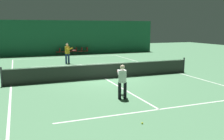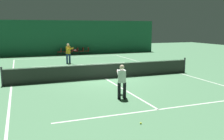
{
  "view_description": "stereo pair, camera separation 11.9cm",
  "coord_description": "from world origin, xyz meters",
  "px_view_note": "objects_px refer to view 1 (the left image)",
  "views": [
    {
      "loc": [
        -5.1,
        -14.51,
        3.19
      ],
      "look_at": [
        -0.31,
        -2.04,
        0.89
      ],
      "focal_mm": 40.0,
      "sensor_mm": 36.0,
      "label": 1
    },
    {
      "loc": [
        -4.99,
        -14.55,
        3.19
      ],
      "look_at": [
        -0.31,
        -2.04,
        0.89
      ],
      "focal_mm": 40.0,
      "sensor_mm": 36.0,
      "label": 2
    }
  ],
  "objects_px": {
    "tennis_net": "(105,71)",
    "player_far": "(68,52)",
    "courtside_chair_3": "(75,51)",
    "tennis_ball": "(142,123)",
    "courtside_chair_5": "(86,50)",
    "courtside_chair_1": "(64,51)",
    "courtside_chair_0": "(59,51)",
    "player_near": "(122,79)",
    "courtside_chair_2": "(70,51)",
    "courtside_chair_4": "(81,51)"
  },
  "relations": [
    {
      "from": "courtside_chair_2",
      "to": "courtside_chair_5",
      "type": "height_order",
      "value": "same"
    },
    {
      "from": "courtside_chair_0",
      "to": "tennis_net",
      "type": "bearing_deg",
      "value": 2.47
    },
    {
      "from": "courtside_chair_1",
      "to": "courtside_chair_4",
      "type": "distance_m",
      "value": 1.93
    },
    {
      "from": "player_far",
      "to": "courtside_chair_4",
      "type": "xyz_separation_m",
      "value": [
        2.85,
        6.67,
        -0.55
      ]
    },
    {
      "from": "player_far",
      "to": "courtside_chair_1",
      "type": "bearing_deg",
      "value": 148.45
    },
    {
      "from": "courtside_chair_1",
      "to": "courtside_chair_4",
      "type": "relative_size",
      "value": 1.0
    },
    {
      "from": "courtside_chair_1",
      "to": "tennis_ball",
      "type": "distance_m",
      "value": 21.66
    },
    {
      "from": "player_far",
      "to": "courtside_chair_3",
      "type": "distance_m",
      "value": 7.05
    },
    {
      "from": "courtside_chair_5",
      "to": "tennis_net",
      "type": "bearing_deg",
      "value": -10.45
    },
    {
      "from": "tennis_net",
      "to": "player_near",
      "type": "relative_size",
      "value": 7.7
    },
    {
      "from": "player_far",
      "to": "courtside_chair_4",
      "type": "height_order",
      "value": "player_far"
    },
    {
      "from": "courtside_chair_3",
      "to": "tennis_ball",
      "type": "bearing_deg",
      "value": -6.97
    },
    {
      "from": "player_near",
      "to": "tennis_ball",
      "type": "relative_size",
      "value": 23.62
    },
    {
      "from": "player_far",
      "to": "tennis_ball",
      "type": "distance_m",
      "value": 14.98
    },
    {
      "from": "courtside_chair_1",
      "to": "tennis_ball",
      "type": "bearing_deg",
      "value": -3.6
    },
    {
      "from": "player_far",
      "to": "courtside_chair_5",
      "type": "relative_size",
      "value": 2.11
    },
    {
      "from": "player_far",
      "to": "tennis_ball",
      "type": "relative_size",
      "value": 26.85
    },
    {
      "from": "player_near",
      "to": "courtside_chair_2",
      "type": "height_order",
      "value": "player_near"
    },
    {
      "from": "player_near",
      "to": "tennis_net",
      "type": "bearing_deg",
      "value": 7.16
    },
    {
      "from": "courtside_chair_0",
      "to": "courtside_chair_5",
      "type": "bearing_deg",
      "value": 90.0
    },
    {
      "from": "courtside_chair_4",
      "to": "courtside_chair_0",
      "type": "bearing_deg",
      "value": -90.0
    },
    {
      "from": "courtside_chair_5",
      "to": "courtside_chair_0",
      "type": "bearing_deg",
      "value": -90.0
    },
    {
      "from": "tennis_net",
      "to": "player_near",
      "type": "bearing_deg",
      "value": -99.58
    },
    {
      "from": "tennis_net",
      "to": "courtside_chair_4",
      "type": "xyz_separation_m",
      "value": [
        1.96,
        14.11,
        -0.03
      ]
    },
    {
      "from": "player_far",
      "to": "courtside_chair_0",
      "type": "distance_m",
      "value": 6.7
    },
    {
      "from": "tennis_net",
      "to": "courtside_chair_0",
      "type": "bearing_deg",
      "value": 92.47
    },
    {
      "from": "tennis_net",
      "to": "player_near",
      "type": "xyz_separation_m",
      "value": [
        -0.76,
        -4.49,
        0.4
      ]
    },
    {
      "from": "tennis_net",
      "to": "courtside_chair_4",
      "type": "relative_size",
      "value": 14.29
    },
    {
      "from": "player_far",
      "to": "courtside_chair_5",
      "type": "height_order",
      "value": "player_far"
    },
    {
      "from": "tennis_net",
      "to": "courtside_chair_4",
      "type": "distance_m",
      "value": 14.24
    },
    {
      "from": "courtside_chair_3",
      "to": "courtside_chair_5",
      "type": "height_order",
      "value": "same"
    },
    {
      "from": "courtside_chair_1",
      "to": "player_far",
      "type": "bearing_deg",
      "value": -7.87
    },
    {
      "from": "tennis_net",
      "to": "courtside_chair_0",
      "type": "relative_size",
      "value": 14.29
    },
    {
      "from": "courtside_chair_3",
      "to": "courtside_chair_5",
      "type": "bearing_deg",
      "value": 90.0
    },
    {
      "from": "courtside_chair_1",
      "to": "courtside_chair_5",
      "type": "distance_m",
      "value": 2.57
    },
    {
      "from": "courtside_chair_0",
      "to": "courtside_chair_2",
      "type": "xyz_separation_m",
      "value": [
        1.29,
        0.0,
        0.0
      ]
    },
    {
      "from": "courtside_chair_1",
      "to": "courtside_chair_5",
      "type": "height_order",
      "value": "same"
    },
    {
      "from": "courtside_chair_0",
      "to": "courtside_chair_4",
      "type": "bearing_deg",
      "value": 90.0
    },
    {
      "from": "courtside_chair_1",
      "to": "courtside_chair_2",
      "type": "xyz_separation_m",
      "value": [
        0.64,
        0.0,
        0.0
      ]
    },
    {
      "from": "tennis_net",
      "to": "player_near",
      "type": "distance_m",
      "value": 4.58
    },
    {
      "from": "tennis_net",
      "to": "courtside_chair_3",
      "type": "xyz_separation_m",
      "value": [
        1.32,
        14.11,
        -0.03
      ]
    },
    {
      "from": "tennis_net",
      "to": "player_far",
      "type": "distance_m",
      "value": 7.51
    },
    {
      "from": "courtside_chair_3",
      "to": "courtside_chair_4",
      "type": "relative_size",
      "value": 1.0
    },
    {
      "from": "courtside_chair_0",
      "to": "courtside_chair_5",
      "type": "distance_m",
      "value": 3.21
    },
    {
      "from": "courtside_chair_0",
      "to": "tennis_ball",
      "type": "height_order",
      "value": "courtside_chair_0"
    },
    {
      "from": "courtside_chair_3",
      "to": "courtside_chair_4",
      "type": "bearing_deg",
      "value": 90.0
    },
    {
      "from": "player_far",
      "to": "courtside_chair_4",
      "type": "bearing_deg",
      "value": 133.19
    },
    {
      "from": "player_near",
      "to": "courtside_chair_0",
      "type": "relative_size",
      "value": 1.86
    },
    {
      "from": "courtside_chair_0",
      "to": "courtside_chair_3",
      "type": "distance_m",
      "value": 1.93
    },
    {
      "from": "courtside_chair_2",
      "to": "player_far",
      "type": "bearing_deg",
      "value": -13.2
    }
  ]
}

